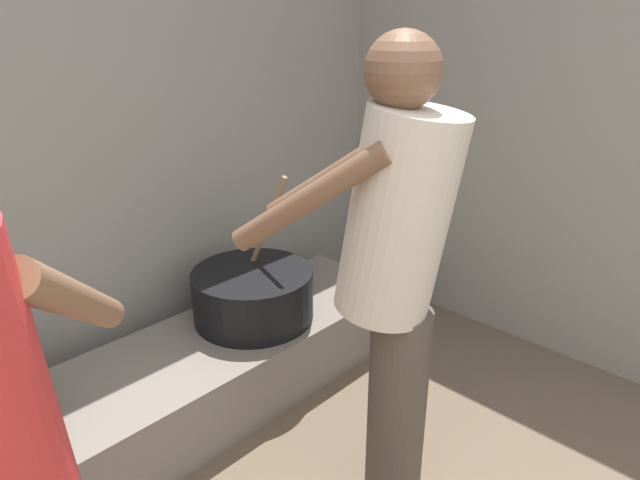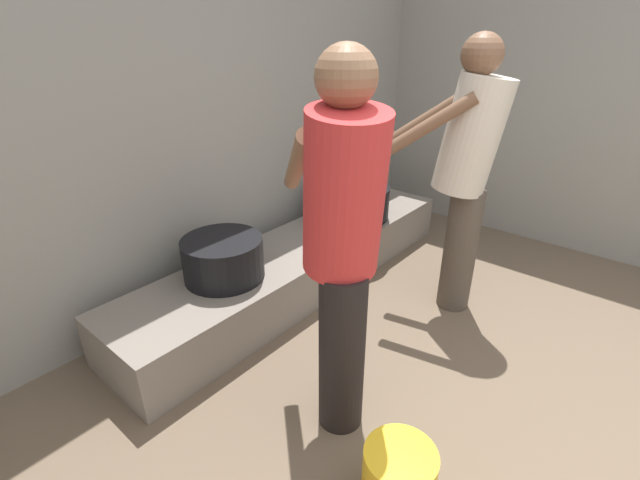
{
  "view_description": "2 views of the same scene",
  "coord_description": "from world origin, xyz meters",
  "views": [
    {
      "loc": [
        -0.27,
        0.2,
        1.66
      ],
      "look_at": [
        0.84,
        1.26,
        1.04
      ],
      "focal_mm": 31.43,
      "sensor_mm": 36.0,
      "label": 1
    },
    {
      "loc": [
        -1.38,
        0.2,
        1.63
      ],
      "look_at": [
        0.24,
        1.55,
        0.62
      ],
      "focal_mm": 24.54,
      "sensor_mm": 36.0,
      "label": 2
    }
  ],
  "objects": [
    {
      "name": "hearth_ledge",
      "position": [
        0.58,
        2.02,
        0.16
      ],
      "size": [
        2.73,
        0.6,
        0.32
      ],
      "primitive_type": "cube",
      "color": "slate",
      "rests_on": "ground_plane"
    },
    {
      "name": "cooking_pot_main",
      "position": [
        1.2,
        2.03,
        0.45
      ],
      "size": [
        0.56,
        0.56,
        0.69
      ],
      "color": "black",
      "rests_on": "hearth_ledge"
    },
    {
      "name": "cook_in_cream_shirt",
      "position": [
        1.02,
        1.12,
        0.94
      ],
      "size": [
        0.58,
        0.74,
        1.63
      ],
      "color": "#4C4238",
      "rests_on": "ground_plane"
    }
  ]
}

